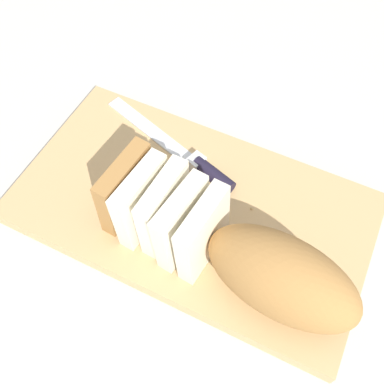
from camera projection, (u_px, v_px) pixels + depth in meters
ground_plane at (192, 212)px, 0.62m from camera, size 3.00×3.00×0.00m
cutting_board at (192, 208)px, 0.61m from camera, size 0.48×0.27×0.02m
bread_loaf at (236, 252)px, 0.50m from camera, size 0.33×0.12×0.10m
bread_knife at (195, 162)px, 0.63m from camera, size 0.24×0.09×0.02m
crumb_near_knife at (175, 250)px, 0.56m from camera, size 0.01×0.01×0.01m
crumb_near_loaf at (196, 193)px, 0.61m from camera, size 0.00×0.00×0.00m
crumb_stray_left at (251, 209)px, 0.59m from camera, size 0.00×0.00×0.00m
crumb_stray_right at (187, 211)px, 0.59m from camera, size 0.01×0.01×0.01m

